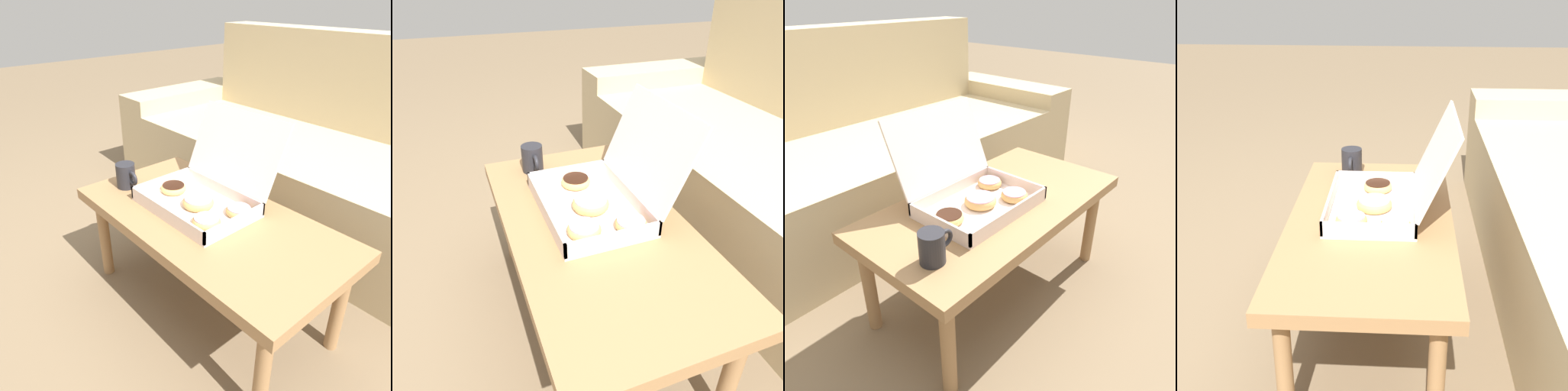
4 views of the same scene
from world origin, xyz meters
TOP-DOWN VIEW (x-y plane):
  - ground_plane at (0.00, 0.00)m, footprint 12.00×12.00m
  - coffee_table at (0.00, -0.08)m, footprint 0.96×0.50m
  - pastry_box at (-0.06, -0.03)m, footprint 0.39×0.38m
  - coffee_mug at (-0.37, -0.17)m, footprint 0.11×0.07m

SIDE VIEW (x-z plane):
  - ground_plane at x=0.00m, z-range 0.00..0.00m
  - coffee_table at x=0.00m, z-range 0.15..0.55m
  - coffee_mug at x=-0.37m, z-range 0.40..0.49m
  - pastry_box at x=-0.06m, z-range 0.30..0.61m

